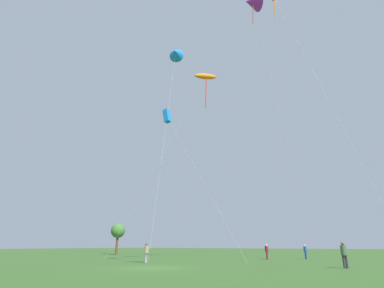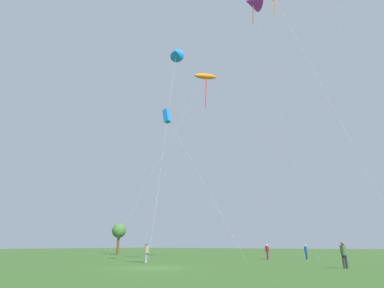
{
  "view_description": "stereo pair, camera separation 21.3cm",
  "coord_description": "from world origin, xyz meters",
  "views": [
    {
      "loc": [
        16.44,
        -18.43,
        1.62
      ],
      "look_at": [
        -1.52,
        7.54,
        12.26
      ],
      "focal_mm": 28.17,
      "sensor_mm": 36.0,
      "label": 1
    },
    {
      "loc": [
        16.61,
        -18.31,
        1.62
      ],
      "look_at": [
        -1.52,
        7.54,
        12.26
      ],
      "focal_mm": 28.17,
      "sensor_mm": 36.0,
      "label": 2
    }
  ],
  "objects": [
    {
      "name": "person_standing_4",
      "position": [
        12.18,
        7.76,
        1.08
      ],
      "size": [
        0.42,
        0.42,
        1.87
      ],
      "rotation": [
        0.0,
        0.0,
        0.39
      ],
      "color": "#2D2D33",
      "rests_on": "ground"
    },
    {
      "name": "kite_flying_2",
      "position": [
        -0.84,
        9.53,
        21.51
      ],
      "size": [
        11.66,
        6.3,
        22.35
      ],
      "color": "silver",
      "rests_on": "ground"
    },
    {
      "name": "person_standing_3",
      "position": [
        1.07,
        20.71,
        0.94
      ],
      "size": [
        0.36,
        0.36,
        1.63
      ],
      "rotation": [
        0.0,
        0.0,
        5.51
      ],
      "color": "#593372",
      "rests_on": "ground"
    },
    {
      "name": "person_standing_2",
      "position": [
        2.01,
        18.2,
        1.01
      ],
      "size": [
        0.39,
        0.39,
        1.74
      ],
      "rotation": [
        0.0,
        0.0,
        2.11
      ],
      "color": "maroon",
      "rests_on": "ground"
    },
    {
      "name": "ground",
      "position": [
        0.0,
        0.0,
        0.0
      ],
      "size": [
        280.0,
        280.0,
        0.0
      ],
      "primitive_type": "plane",
      "color": "#335623"
    },
    {
      "name": "kite_flying_5",
      "position": [
        -12.26,
        17.88,
        34.48
      ],
      "size": [
        5.71,
        10.89,
        35.88
      ],
      "color": "silver",
      "rests_on": "ground"
    },
    {
      "name": "kite_flying_0",
      "position": [
        -2.86,
        4.72,
        14.92
      ],
      "size": [
        6.11,
        6.5,
        15.74
      ],
      "color": "silver",
      "rests_on": "ground"
    },
    {
      "name": "kite_flying_1",
      "position": [
        4.98,
        12.13,
        32.15
      ],
      "size": [
        3.47,
        13.22,
        33.61
      ],
      "color": "silver",
      "rests_on": "ground"
    },
    {
      "name": "person_standing_0",
      "position": [
        5.57,
        21.85,
        0.98
      ],
      "size": [
        0.38,
        0.38,
        1.7
      ],
      "rotation": [
        0.0,
        0.0,
        5.47
      ],
      "color": "#1E478C",
      "rests_on": "ground"
    },
    {
      "name": "park_tree_0",
      "position": [
        -27.69,
        21.29,
        4.1
      ],
      "size": [
        2.56,
        2.56,
        5.48
      ],
      "color": "brown",
      "rests_on": "ground"
    },
    {
      "name": "person_standing_1",
      "position": [
        -5.24,
        4.95,
        1.06
      ],
      "size": [
        0.41,
        0.41,
        1.83
      ],
      "rotation": [
        0.0,
        0.0,
        1.95
      ],
      "color": "gray",
      "rests_on": "ground"
    }
  ]
}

